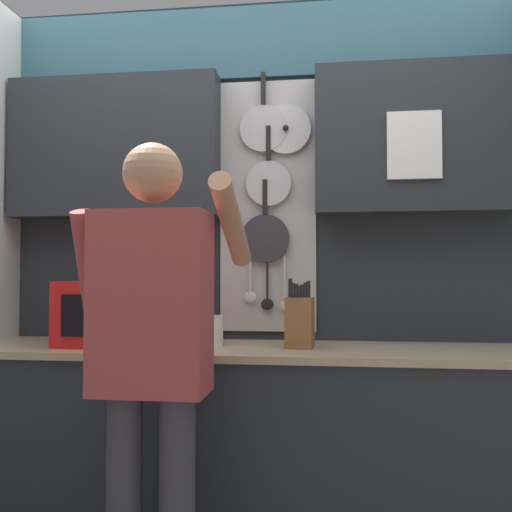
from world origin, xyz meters
TOP-DOWN VIEW (x-y plane):
  - base_cabinet_counter at (0.00, -0.00)m, footprint 2.37×0.58m
  - back_wall_unit at (-0.00, 0.26)m, footprint 2.94×0.22m
  - microwave at (-0.55, -0.00)m, footprint 0.48×0.36m
  - knife_block at (0.23, -0.00)m, footprint 0.12×0.16m
  - utensil_crock at (-0.16, -0.00)m, footprint 0.11×0.11m
  - person at (-0.24, -0.53)m, footprint 0.54×0.61m

SIDE VIEW (x-z plane):
  - base_cabinet_counter at x=0.00m, z-range 0.00..0.90m
  - utensil_crock at x=-0.16m, z-range 0.83..1.14m
  - person at x=-0.24m, z-range 0.16..1.81m
  - knife_block at x=0.23m, z-range 0.87..1.16m
  - microwave at x=-0.55m, z-range 0.91..1.18m
  - back_wall_unit at x=0.00m, z-range 0.26..2.77m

